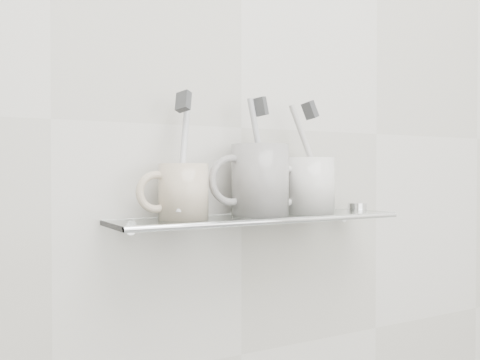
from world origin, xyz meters
TOP-DOWN VIEW (x-y plane):
  - wall_back at (0.00, 1.10)m, footprint 2.50×0.00m
  - shelf_glass at (0.00, 1.04)m, footprint 0.50×0.12m
  - shelf_rail at (0.00, 0.98)m, footprint 0.50×0.01m
  - bracket_left at (-0.21, 1.09)m, footprint 0.02×0.03m
  - bracket_right at (0.21, 1.09)m, footprint 0.02×0.03m
  - mug_left at (-0.14, 1.04)m, footprint 0.10×0.10m
  - mug_left_handle at (-0.18, 1.04)m, footprint 0.06×0.01m
  - toothbrush_left at (-0.14, 1.04)m, footprint 0.05×0.07m
  - bristles_left at (-0.14, 1.04)m, footprint 0.03×0.03m
  - mug_center at (0.00, 1.04)m, footprint 0.12×0.12m
  - mug_center_handle at (-0.05, 1.04)m, footprint 0.08×0.01m
  - toothbrush_center at (0.00, 1.04)m, footprint 0.04×0.03m
  - bristles_center at (0.00, 1.04)m, footprint 0.03×0.03m
  - mug_right at (0.11, 1.04)m, footprint 0.11×0.11m
  - mug_right_handle at (0.06, 1.04)m, footprint 0.07×0.01m
  - toothbrush_right at (0.11, 1.04)m, footprint 0.08×0.03m
  - bristles_right at (0.11, 1.04)m, footprint 0.02×0.03m
  - chrome_cap at (0.22, 1.04)m, footprint 0.04×0.04m

SIDE VIEW (x-z plane):
  - bracket_left at x=-0.21m, z-range 1.08..1.09m
  - bracket_right at x=0.21m, z-range 1.08..1.09m
  - shelf_glass at x=0.00m, z-range 1.09..1.10m
  - shelf_rail at x=0.00m, z-range 1.09..1.10m
  - chrome_cap at x=0.22m, z-range 1.10..1.11m
  - mug_left at x=-0.14m, z-range 1.10..1.19m
  - mug_left_handle at x=-0.18m, z-range 1.11..1.17m
  - mug_right at x=0.11m, z-range 1.10..1.20m
  - mug_right_handle at x=0.06m, z-range 1.11..1.18m
  - mug_center at x=0.00m, z-range 1.10..1.22m
  - mug_center_handle at x=-0.05m, z-range 1.12..1.20m
  - toothbrush_left at x=-0.14m, z-range 1.11..1.29m
  - toothbrush_center at x=0.00m, z-range 1.11..1.30m
  - toothbrush_right at x=0.11m, z-range 1.11..1.29m
  - wall_back at x=0.00m, z-range 0.00..2.50m
  - bristles_left at x=-0.14m, z-range 1.26..1.30m
  - bristles_center at x=0.00m, z-range 1.26..1.30m
  - bristles_right at x=0.11m, z-range 1.26..1.30m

